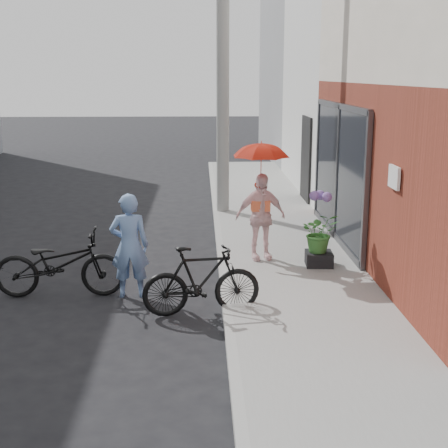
{
  "coord_description": "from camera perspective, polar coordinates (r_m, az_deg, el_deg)",
  "views": [
    {
      "loc": [
        0.6,
        -7.85,
        3.15
      ],
      "look_at": [
        0.92,
        0.63,
        1.1
      ],
      "focal_mm": 50.0,
      "sensor_mm": 36.0,
      "label": 1
    }
  ],
  "objects": [
    {
      "name": "utility_pole",
      "position": [
        13.87,
        -0.11,
        15.03
      ],
      "size": [
        0.28,
        0.28,
        7.0
      ],
      "primitive_type": "cylinder",
      "color": "#9E9E99",
      "rests_on": "ground"
    },
    {
      "name": "ground",
      "position": [
        8.48,
        -6.15,
        -8.3
      ],
      "size": [
        80.0,
        80.0,
        0.0
      ],
      "primitive_type": "plane",
      "color": "black",
      "rests_on": "ground"
    },
    {
      "name": "sidewalk",
      "position": [
        10.44,
        6.2,
        -3.73
      ],
      "size": [
        2.2,
        24.0,
        0.12
      ],
      "primitive_type": "cube",
      "color": "gray",
      "rests_on": "ground"
    },
    {
      "name": "curb",
      "position": [
        10.33,
        -0.2,
        -3.82
      ],
      "size": [
        0.12,
        24.0,
        0.12
      ],
      "primitive_type": "cube",
      "color": "#9E9E99",
      "rests_on": "ground"
    },
    {
      "name": "kimono_woman",
      "position": [
        10.33,
        3.34,
        0.67
      ],
      "size": [
        0.91,
        0.53,
        1.45
      ],
      "primitive_type": "imported",
      "rotation": [
        0.0,
        0.0,
        0.21
      ],
      "color": "#F8D0D1",
      "rests_on": "sidewalk"
    },
    {
      "name": "bike_right",
      "position": [
        8.32,
        -2.08,
        -5.19
      ],
      "size": [
        1.63,
        0.67,
        0.95
      ],
      "primitive_type": "imported",
      "rotation": [
        0.0,
        0.0,
        1.72
      ],
      "color": "black",
      "rests_on": "ground"
    },
    {
      "name": "officer",
      "position": [
        8.99,
        -8.64,
        -1.98
      ],
      "size": [
        0.57,
        0.39,
        1.52
      ],
      "primitive_type": "imported",
      "rotation": [
        0.0,
        0.0,
        3.19
      ],
      "color": "#6C8CC0",
      "rests_on": "ground"
    },
    {
      "name": "bike_left",
      "position": [
        9.28,
        -14.81,
        -3.54
      ],
      "size": [
        1.88,
        0.69,
        0.98
      ],
      "primitive_type": "imported",
      "rotation": [
        0.0,
        0.0,
        1.6
      ],
      "color": "black",
      "rests_on": "ground"
    },
    {
      "name": "planter",
      "position": [
        10.23,
        8.67,
        -3.15
      ],
      "size": [
        0.45,
        0.45,
        0.22
      ],
      "primitive_type": "cube",
      "rotation": [
        0.0,
        0.0,
        -0.06
      ],
      "color": "black",
      "rests_on": "sidewalk"
    },
    {
      "name": "east_building_far",
      "position": [
        24.75,
        13.71,
        14.02
      ],
      "size": [
        8.0,
        8.0,
        7.0
      ],
      "primitive_type": "cube",
      "color": "gray",
      "rests_on": "ground"
    },
    {
      "name": "plaster_building",
      "position": [
        18.1,
        19.82,
        13.92
      ],
      "size": [
        8.0,
        6.0,
        7.0
      ],
      "primitive_type": "cube",
      "color": "silver",
      "rests_on": "ground"
    },
    {
      "name": "potted_plant",
      "position": [
        10.11,
        8.76,
        -0.77
      ],
      "size": [
        0.59,
        0.51,
        0.66
      ],
      "primitive_type": "imported",
      "color": "#346E2C",
      "rests_on": "planter"
    },
    {
      "name": "parasol",
      "position": [
        10.14,
        3.43,
        6.82
      ],
      "size": [
        0.89,
        0.89,
        0.78
      ],
      "primitive_type": "imported",
      "color": "red",
      "rests_on": "kimono_woman"
    }
  ]
}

